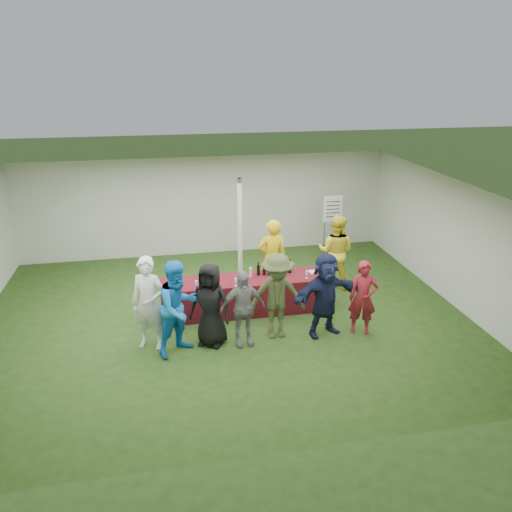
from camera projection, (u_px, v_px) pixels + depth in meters
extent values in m
plane|color=#284719|center=(227.00, 318.00, 10.46)|extent=(60.00, 60.00, 0.00)
plane|color=white|center=(205.00, 206.00, 13.64)|extent=(10.00, 0.00, 10.00)
plane|color=white|center=(268.00, 370.00, 6.31)|extent=(10.00, 0.00, 10.00)
plane|color=white|center=(452.00, 242.00, 10.87)|extent=(0.00, 8.00, 8.00)
plane|color=white|center=(224.00, 192.00, 9.49)|extent=(10.00, 10.00, 0.00)
cylinder|color=silver|center=(240.00, 238.00, 11.16)|extent=(0.10, 0.10, 2.70)
cube|color=maroon|center=(247.00, 295.00, 10.64)|extent=(3.60, 0.80, 0.75)
cylinder|color=black|center=(258.00, 270.00, 10.66)|extent=(0.07, 0.07, 0.22)
cylinder|color=black|center=(258.00, 264.00, 10.60)|extent=(0.03, 0.03, 0.08)
cylinder|color=maroon|center=(258.00, 261.00, 10.58)|extent=(0.03, 0.03, 0.02)
cylinder|color=black|center=(264.00, 270.00, 10.68)|extent=(0.07, 0.07, 0.22)
cylinder|color=black|center=(264.00, 263.00, 10.62)|extent=(0.03, 0.03, 0.08)
cylinder|color=maroon|center=(264.00, 261.00, 10.60)|extent=(0.03, 0.03, 0.02)
cylinder|color=black|center=(269.00, 270.00, 10.67)|extent=(0.07, 0.07, 0.22)
cylinder|color=black|center=(269.00, 264.00, 10.62)|extent=(0.03, 0.03, 0.08)
cylinder|color=maroon|center=(269.00, 261.00, 10.60)|extent=(0.03, 0.03, 0.02)
cylinder|color=black|center=(279.00, 269.00, 10.75)|extent=(0.07, 0.07, 0.22)
cylinder|color=black|center=(279.00, 262.00, 10.70)|extent=(0.03, 0.03, 0.08)
cylinder|color=maroon|center=(279.00, 260.00, 10.68)|extent=(0.03, 0.03, 0.02)
cylinder|color=black|center=(284.00, 269.00, 10.72)|extent=(0.07, 0.07, 0.22)
cylinder|color=black|center=(284.00, 263.00, 10.67)|extent=(0.03, 0.03, 0.08)
cylinder|color=maroon|center=(285.00, 260.00, 10.65)|extent=(0.03, 0.03, 0.02)
cylinder|color=black|center=(290.00, 268.00, 10.78)|extent=(0.07, 0.07, 0.22)
cylinder|color=black|center=(290.00, 261.00, 10.73)|extent=(0.03, 0.03, 0.08)
cylinder|color=maroon|center=(290.00, 259.00, 10.71)|extent=(0.03, 0.03, 0.02)
cylinder|color=silver|center=(178.00, 289.00, 10.00)|extent=(0.06, 0.06, 0.00)
cylinder|color=silver|center=(178.00, 288.00, 9.99)|extent=(0.01, 0.01, 0.07)
cylinder|color=silver|center=(178.00, 284.00, 9.96)|extent=(0.06, 0.06, 0.08)
cylinder|color=silver|center=(197.00, 288.00, 10.06)|extent=(0.06, 0.06, 0.00)
cylinder|color=silver|center=(197.00, 286.00, 10.05)|extent=(0.01, 0.01, 0.07)
cylinder|color=silver|center=(196.00, 283.00, 10.02)|extent=(0.06, 0.06, 0.08)
cylinder|color=silver|center=(211.00, 286.00, 10.15)|extent=(0.06, 0.06, 0.00)
cylinder|color=silver|center=(211.00, 284.00, 10.14)|extent=(0.01, 0.01, 0.07)
cylinder|color=silver|center=(211.00, 281.00, 10.11)|extent=(0.06, 0.06, 0.08)
cylinder|color=#4F080F|center=(211.00, 282.00, 10.12)|extent=(0.05, 0.05, 0.02)
cylinder|color=silver|center=(236.00, 286.00, 10.18)|extent=(0.06, 0.06, 0.00)
cylinder|color=silver|center=(236.00, 284.00, 10.16)|extent=(0.01, 0.01, 0.07)
cylinder|color=silver|center=(236.00, 280.00, 10.13)|extent=(0.06, 0.06, 0.08)
cylinder|color=#4F080F|center=(236.00, 282.00, 10.14)|extent=(0.05, 0.05, 0.02)
cylinder|color=silver|center=(307.00, 278.00, 10.54)|extent=(0.06, 0.06, 0.00)
cylinder|color=silver|center=(307.00, 276.00, 10.53)|extent=(0.01, 0.01, 0.07)
cylinder|color=silver|center=(307.00, 273.00, 10.50)|extent=(0.06, 0.06, 0.08)
cylinder|color=#4F080F|center=(307.00, 274.00, 10.51)|extent=(0.05, 0.05, 0.02)
cylinder|color=silver|center=(251.00, 273.00, 10.56)|extent=(0.07, 0.07, 0.20)
cylinder|color=silver|center=(251.00, 268.00, 10.52)|extent=(0.03, 0.03, 0.03)
cube|color=white|center=(315.00, 272.00, 10.82)|extent=(0.25, 0.18, 0.03)
cylinder|color=slate|center=(324.00, 273.00, 10.57)|extent=(0.25, 0.25, 0.18)
cylinder|color=slate|center=(324.00, 242.00, 13.29)|extent=(0.02, 0.02, 1.10)
cylinder|color=slate|center=(338.00, 241.00, 13.36)|extent=(0.02, 0.02, 1.10)
cube|color=white|center=(333.00, 209.00, 13.01)|extent=(0.50, 0.02, 0.70)
cube|color=black|center=(333.00, 202.00, 12.92)|extent=(0.36, 0.01, 0.02)
cube|color=black|center=(333.00, 205.00, 12.96)|extent=(0.36, 0.01, 0.02)
cube|color=black|center=(333.00, 209.00, 12.99)|extent=(0.36, 0.01, 0.02)
cube|color=black|center=(333.00, 213.00, 13.03)|extent=(0.36, 0.01, 0.02)
cube|color=black|center=(333.00, 217.00, 13.06)|extent=(0.36, 0.01, 0.02)
imported|color=yellow|center=(272.00, 259.00, 11.11)|extent=(0.69, 0.47, 1.84)
imported|color=yellow|center=(336.00, 252.00, 11.66)|extent=(1.08, 1.02, 1.76)
imported|color=white|center=(149.00, 303.00, 9.10)|extent=(0.77, 0.64, 1.79)
imported|color=blue|center=(179.00, 308.00, 8.94)|extent=(1.10, 1.05, 1.79)
imported|color=black|center=(210.00, 305.00, 9.23)|extent=(0.94, 0.82, 1.62)
imported|color=gray|center=(243.00, 308.00, 9.24)|extent=(0.91, 0.47, 1.49)
imported|color=#424B28|center=(277.00, 296.00, 9.47)|extent=(1.11, 0.64, 1.71)
imported|color=#161E3D|center=(325.00, 295.00, 9.57)|extent=(1.63, 0.88, 1.68)
imported|color=maroon|center=(363.00, 298.00, 9.65)|extent=(0.63, 0.52, 1.50)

